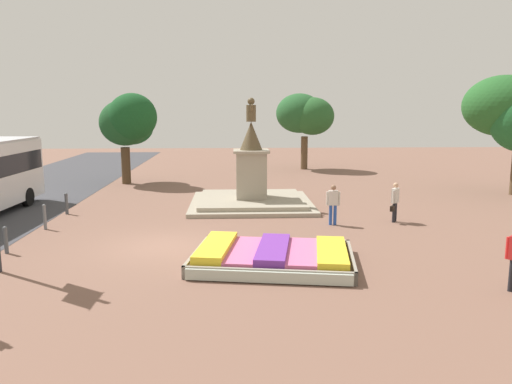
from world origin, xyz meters
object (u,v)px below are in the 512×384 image
statue_monument (251,187)px  kerb_bollard_mid_a (6,239)px  flower_planter (272,257)px  pedestrian_with_handbag (395,200)px  kerb_bollard_north (66,203)px  kerb_bollard_mid_b (45,216)px  pedestrian_near_planter (333,202)px

statue_monument → kerb_bollard_mid_a: (-8.33, -7.83, -0.42)m
flower_planter → pedestrian_with_handbag: bearing=44.7°
pedestrian_with_handbag → kerb_bollard_north: 14.38m
kerb_bollard_mid_b → kerb_bollard_north: kerb_bollard_mid_b is taller
kerb_bollard_mid_a → kerb_bollard_mid_b: bearing=89.0°
pedestrian_near_planter → kerb_bollard_north: 11.83m
pedestrian_near_planter → kerb_bollard_mid_a: size_ratio=1.81×
pedestrian_with_handbag → kerb_bollard_mid_a: pedestrian_with_handbag is taller
flower_planter → pedestrian_near_planter: 5.89m
kerb_bollard_mid_a → kerb_bollard_mid_b: size_ratio=0.90×
flower_planter → kerb_bollard_north: bearing=138.4°
kerb_bollard_north → pedestrian_with_handbag: bearing=-8.8°
pedestrian_with_handbag → kerb_bollard_mid_a: size_ratio=1.82×
flower_planter → kerb_bollard_mid_a: bearing=169.7°
flower_planter → statue_monument: 9.43m
pedestrian_near_planter → kerb_bollard_mid_b: pedestrian_near_planter is taller
statue_monument → kerb_bollard_mid_b: statue_monument is taller
statue_monument → flower_planter: bearing=-88.2°
flower_planter → pedestrian_near_planter: size_ratio=3.21×
statue_monument → kerb_bollard_mid_a: size_ratio=6.41×
kerb_bollard_mid_b → pedestrian_near_planter: bearing=1.3°
flower_planter → kerb_bollard_mid_b: 9.85m
statue_monument → kerb_bollard_north: bearing=-168.3°
flower_planter → kerb_bollard_north: kerb_bollard_north is taller
pedestrian_with_handbag → pedestrian_near_planter: bearing=-171.7°
kerb_bollard_mid_b → flower_planter: bearing=-29.5°
flower_planter → kerb_bollard_mid_b: (-8.57, 4.84, 0.28)m
kerb_bollard_mid_a → kerb_bollard_mid_b: (0.06, 3.27, 0.05)m
kerb_bollard_north → kerb_bollard_mid_b: bearing=-88.3°
statue_monument → pedestrian_with_handbag: bearing=-33.8°
pedestrian_near_planter → flower_planter: bearing=-119.4°
pedestrian_with_handbag → kerb_bollard_mid_b: size_ratio=1.65×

